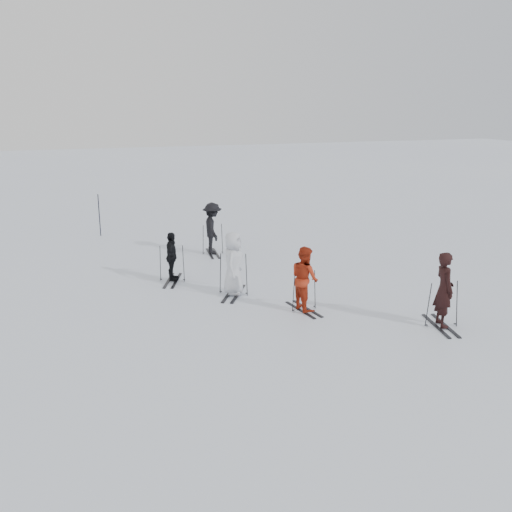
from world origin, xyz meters
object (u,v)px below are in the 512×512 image
(skier_uphill_left, at_px, (172,257))
(skier_uphill_far, at_px, (212,229))
(piste_marker, at_px, (99,215))
(skier_red, at_px, (305,279))
(skier_near_dark, at_px, (444,290))
(skier_grey, at_px, (233,264))

(skier_uphill_left, height_order, skier_uphill_far, skier_uphill_far)
(skier_uphill_left, xyz_separation_m, skier_uphill_far, (2.16, 2.88, 0.18))
(piste_marker, bearing_deg, skier_red, -68.22)
(piste_marker, bearing_deg, skier_near_dark, -61.62)
(skier_grey, xyz_separation_m, skier_uphill_left, (-1.48, 1.92, -0.16))
(skier_uphill_far, bearing_deg, skier_uphill_left, 149.81)
(skier_near_dark, distance_m, skier_grey, 6.05)
(skier_red, height_order, skier_uphill_left, skier_red)
(skier_red, relative_size, skier_grey, 0.95)
(skier_red, relative_size, skier_uphill_left, 1.13)
(skier_uphill_far, bearing_deg, piste_marker, 46.14)
(skier_near_dark, height_order, skier_uphill_left, skier_near_dark)
(skier_near_dark, distance_m, skier_uphill_left, 8.46)
(skier_near_dark, bearing_deg, piste_marker, 41.70)
(skier_grey, relative_size, skier_uphill_far, 0.97)
(skier_uphill_left, height_order, piste_marker, piste_marker)
(skier_red, height_order, piste_marker, piste_marker)
(skier_near_dark, distance_m, skier_red, 3.66)
(skier_red, bearing_deg, skier_uphill_left, 29.36)
(skier_red, distance_m, piste_marker, 12.24)
(skier_uphill_left, bearing_deg, skier_grey, -120.70)
(skier_uphill_left, xyz_separation_m, piste_marker, (-1.62, 7.48, 0.12))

